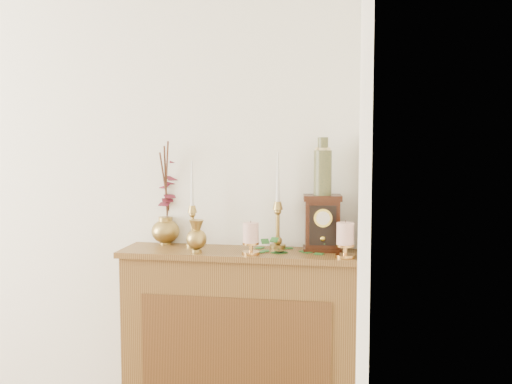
% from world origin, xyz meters
% --- Properties ---
extents(console_shelf, '(1.24, 0.34, 0.93)m').
position_xyz_m(console_shelf, '(1.40, 2.10, 0.44)').
color(console_shelf, brown).
rests_on(console_shelf, ground).
extents(candlestick_left, '(0.08, 0.08, 0.46)m').
position_xyz_m(candlestick_left, '(1.14, 2.14, 1.08)').
color(candlestick_left, '#A08740').
rests_on(candlestick_left, console_shelf).
extents(candlestick_center, '(0.08, 0.08, 0.51)m').
position_xyz_m(candlestick_center, '(1.59, 2.19, 1.10)').
color(candlestick_center, '#A08740').
rests_on(candlestick_center, console_shelf).
extents(bud_vase, '(0.10, 0.10, 0.17)m').
position_xyz_m(bud_vase, '(1.20, 2.00, 1.01)').
color(bud_vase, '#A08740').
rests_on(bud_vase, console_shelf).
extents(ginger_jar, '(0.23, 0.25, 0.56)m').
position_xyz_m(ginger_jar, '(0.97, 2.25, 1.18)').
color(ginger_jar, '#A08740').
rests_on(ginger_jar, console_shelf).
extents(pillar_candle_left, '(0.09, 0.09, 0.17)m').
position_xyz_m(pillar_candle_left, '(1.48, 2.00, 1.02)').
color(pillar_candle_left, '#BF8742').
rests_on(pillar_candle_left, console_shelf).
extents(pillar_candle_right, '(0.09, 0.09, 0.18)m').
position_xyz_m(pillar_candle_right, '(1.94, 2.00, 1.03)').
color(pillar_candle_right, '#BF8742').
rests_on(pillar_candle_right, console_shelf).
extents(ivy_garland, '(0.40, 0.18, 0.07)m').
position_xyz_m(ivy_garland, '(1.66, 2.11, 0.94)').
color(ivy_garland, '#266125').
rests_on(ivy_garland, console_shelf).
extents(mantel_clock, '(0.21, 0.16, 0.29)m').
position_xyz_m(mantel_clock, '(1.82, 2.16, 1.07)').
color(mantel_clock, '#36180A').
rests_on(mantel_clock, console_shelf).
extents(ceramic_vase, '(0.09, 0.09, 0.29)m').
position_xyz_m(ceramic_vase, '(1.82, 2.16, 1.35)').
color(ceramic_vase, '#172E25').
rests_on(ceramic_vase, mantel_clock).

